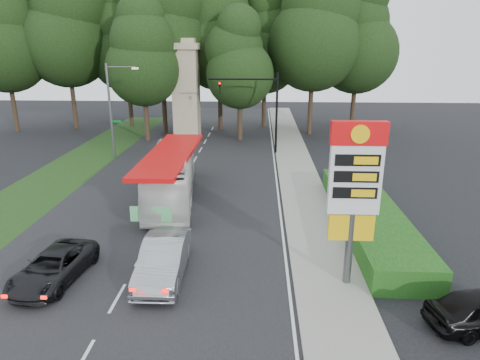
{
  "coord_description": "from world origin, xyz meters",
  "views": [
    {
      "loc": [
        5.49,
        -13.84,
        9.59
      ],
      "look_at": [
        4.44,
        9.14,
        2.2
      ],
      "focal_mm": 32.0,
      "sensor_mm": 36.0,
      "label": 1
    }
  ],
  "objects_px": {
    "monument": "(186,89)",
    "transit_bus": "(171,176)",
    "gas_station_pylon": "(355,183)",
    "suv_charcoal": "(54,267)",
    "streetlight_signs": "(112,107)",
    "traffic_signal_mast": "(262,102)",
    "sedan_silver": "(164,259)"
  },
  "relations": [
    {
      "from": "streetlight_signs",
      "to": "monument",
      "type": "xyz_separation_m",
      "value": [
        4.99,
        7.99,
        0.67
      ]
    },
    {
      "from": "monument",
      "to": "transit_bus",
      "type": "bearing_deg",
      "value": -83.93
    },
    {
      "from": "streetlight_signs",
      "to": "monument",
      "type": "relative_size",
      "value": 0.8
    },
    {
      "from": "transit_bus",
      "to": "suv_charcoal",
      "type": "distance_m",
      "value": 10.66
    },
    {
      "from": "gas_station_pylon",
      "to": "traffic_signal_mast",
      "type": "bearing_deg",
      "value": 99.09
    },
    {
      "from": "traffic_signal_mast",
      "to": "monument",
      "type": "height_order",
      "value": "monument"
    },
    {
      "from": "streetlight_signs",
      "to": "transit_bus",
      "type": "bearing_deg",
      "value": -55.57
    },
    {
      "from": "traffic_signal_mast",
      "to": "streetlight_signs",
      "type": "bearing_deg",
      "value": -171.08
    },
    {
      "from": "gas_station_pylon",
      "to": "suv_charcoal",
      "type": "height_order",
      "value": "gas_station_pylon"
    },
    {
      "from": "traffic_signal_mast",
      "to": "streetlight_signs",
      "type": "distance_m",
      "value": 12.83
    },
    {
      "from": "gas_station_pylon",
      "to": "sedan_silver",
      "type": "xyz_separation_m",
      "value": [
        -7.7,
        0.28,
        -3.62
      ]
    },
    {
      "from": "suv_charcoal",
      "to": "traffic_signal_mast",
      "type": "bearing_deg",
      "value": 74.97
    },
    {
      "from": "monument",
      "to": "suv_charcoal",
      "type": "xyz_separation_m",
      "value": [
        -1.06,
        -28.26,
        -4.46
      ]
    },
    {
      "from": "traffic_signal_mast",
      "to": "suv_charcoal",
      "type": "bearing_deg",
      "value": -111.45
    },
    {
      "from": "gas_station_pylon",
      "to": "streetlight_signs",
      "type": "xyz_separation_m",
      "value": [
        -16.19,
        20.01,
        -0.01
      ]
    },
    {
      "from": "suv_charcoal",
      "to": "streetlight_signs",
      "type": "bearing_deg",
      "value": 107.37
    },
    {
      "from": "traffic_signal_mast",
      "to": "monument",
      "type": "xyz_separation_m",
      "value": [
        -7.68,
        6.0,
        0.43
      ]
    },
    {
      "from": "streetlight_signs",
      "to": "transit_bus",
      "type": "relative_size",
      "value": 0.73
    },
    {
      "from": "streetlight_signs",
      "to": "gas_station_pylon",
      "type": "bearing_deg",
      "value": -51.04
    },
    {
      "from": "transit_bus",
      "to": "sedan_silver",
      "type": "distance_m",
      "value": 9.81
    },
    {
      "from": "sedan_silver",
      "to": "suv_charcoal",
      "type": "bearing_deg",
      "value": -174.49
    },
    {
      "from": "gas_station_pylon",
      "to": "sedan_silver",
      "type": "distance_m",
      "value": 8.51
    },
    {
      "from": "sedan_silver",
      "to": "suv_charcoal",
      "type": "height_order",
      "value": "sedan_silver"
    },
    {
      "from": "monument",
      "to": "sedan_silver",
      "type": "distance_m",
      "value": 28.27
    },
    {
      "from": "gas_station_pylon",
      "to": "streetlight_signs",
      "type": "bearing_deg",
      "value": 128.96
    },
    {
      "from": "traffic_signal_mast",
      "to": "sedan_silver",
      "type": "distance_m",
      "value": 22.46
    },
    {
      "from": "transit_bus",
      "to": "streetlight_signs",
      "type": "bearing_deg",
      "value": 117.18
    },
    {
      "from": "monument",
      "to": "transit_bus",
      "type": "xyz_separation_m",
      "value": [
        1.92,
        -18.07,
        -3.57
      ]
    },
    {
      "from": "gas_station_pylon",
      "to": "suv_charcoal",
      "type": "distance_m",
      "value": 12.84
    },
    {
      "from": "transit_bus",
      "to": "sedan_silver",
      "type": "relative_size",
      "value": 2.2
    },
    {
      "from": "traffic_signal_mast",
      "to": "sedan_silver",
      "type": "relative_size",
      "value": 1.43
    },
    {
      "from": "gas_station_pylon",
      "to": "suv_charcoal",
      "type": "xyz_separation_m",
      "value": [
        -12.26,
        -0.26,
        -3.81
      ]
    }
  ]
}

